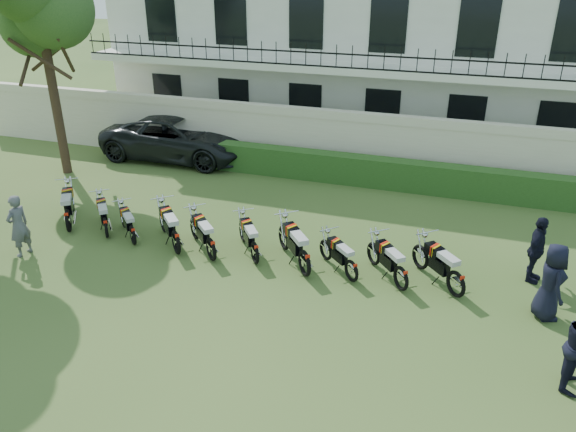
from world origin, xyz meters
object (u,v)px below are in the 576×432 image
at_px(motorcycle_7, 352,266).
at_px(motorcycle_9, 457,278).
at_px(inspector, 19,226).
at_px(motorcycle_3, 176,237).
at_px(suv, 179,138).
at_px(motorcycle_0, 67,215).
at_px(motorcycle_8, 401,273).
at_px(motorcycle_5, 255,248).
at_px(officer_3, 551,282).
at_px(motorcycle_4, 211,244).
at_px(motorcycle_2, 132,231).
at_px(motorcycle_1, 105,223).
at_px(motorcycle_6, 305,257).
at_px(officer_5, 536,250).

xyz_separation_m(motorcycle_7, motorcycle_9, (2.42, 0.10, 0.07)).
bearing_deg(inspector, motorcycle_9, 106.01).
distance_m(motorcycle_3, suv, 7.81).
distance_m(motorcycle_0, motorcycle_9, 10.63).
bearing_deg(motorcycle_8, motorcycle_3, 141.11).
height_order(motorcycle_5, motorcycle_9, motorcycle_9).
relative_size(motorcycle_0, suv, 0.31).
distance_m(motorcycle_8, officer_3, 3.17).
height_order(motorcycle_5, suv, suv).
xyz_separation_m(motorcycle_4, motorcycle_8, (4.83, 0.12, -0.02)).
xyz_separation_m(motorcycle_7, motorcycle_8, (1.19, -0.02, 0.04)).
xyz_separation_m(motorcycle_2, motorcycle_7, (6.05, 0.01, 0.01)).
distance_m(motorcycle_4, suv, 8.36).
height_order(motorcycle_0, motorcycle_1, motorcycle_0).
distance_m(inspector, officer_3, 12.90).
bearing_deg(motorcycle_2, motorcycle_0, 131.99).
distance_m(motorcycle_2, motorcycle_6, 4.91).
bearing_deg(motorcycle_9, motorcycle_1, 138.35).
bearing_deg(motorcycle_7, officer_5, -26.66).
distance_m(motorcycle_3, officer_3, 9.01).
bearing_deg(officer_5, motorcycle_3, 116.52).
xyz_separation_m(suv, officer_3, (12.62, -6.87, 0.08)).
xyz_separation_m(motorcycle_4, officer_5, (7.78, 1.59, 0.35)).
xyz_separation_m(motorcycle_2, motorcycle_5, (3.53, 0.08, 0.04)).
xyz_separation_m(motorcycle_2, motorcycle_9, (8.47, 0.11, 0.08)).
relative_size(motorcycle_2, inspector, 0.75).
xyz_separation_m(inspector, officer_5, (12.64, 2.83, -0.00)).
height_order(motorcycle_6, motorcycle_7, motorcycle_6).
bearing_deg(motorcycle_2, motorcycle_9, -44.77).
distance_m(motorcycle_1, motorcycle_4, 3.36).
xyz_separation_m(motorcycle_0, motorcycle_6, (7.06, -0.19, 0.01)).
relative_size(motorcycle_5, motorcycle_8, 1.03).
height_order(motorcycle_3, motorcycle_9, motorcycle_3).
distance_m(motorcycle_1, motorcycle_6, 5.85).
bearing_deg(motorcycle_3, inspector, 155.23).
bearing_deg(motorcycle_8, motorcycle_6, 142.48).
distance_m(motorcycle_4, inspector, 5.03).
height_order(motorcycle_5, inspector, inspector).
relative_size(motorcycle_1, suv, 0.25).
height_order(motorcycle_6, suv, suv).
bearing_deg(motorcycle_9, suv, 106.46).
bearing_deg(motorcycle_1, motorcycle_2, -47.86).
xyz_separation_m(motorcycle_7, officer_5, (4.14, 1.44, 0.40)).
height_order(motorcycle_0, motorcycle_5, motorcycle_0).
bearing_deg(motorcycle_2, motorcycle_4, -48.64).
height_order(motorcycle_3, officer_3, officer_3).
bearing_deg(motorcycle_9, officer_5, -3.52).
bearing_deg(motorcycle_1, motorcycle_3, -45.58).
relative_size(motorcycle_4, motorcycle_9, 0.93).
bearing_deg(inspector, suv, -173.22).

